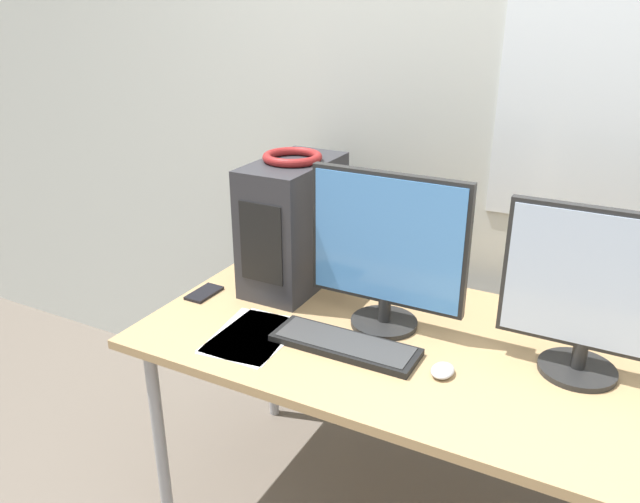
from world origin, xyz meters
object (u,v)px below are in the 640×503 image
object	(u,v)px
mouse	(443,370)
keyboard	(345,345)
cell_phone	(204,293)
pc_tower	(293,224)
headphones	(292,157)
monitor_main	(387,249)
monitor_right_near	(591,292)

from	to	relation	value
mouse	keyboard	bearing A→B (deg)	-179.81
cell_phone	pc_tower	bearing A→B (deg)	46.38
headphones	monitor_main	size ratio (longest dim) A/B	0.41
monitor_right_near	mouse	size ratio (longest dim) A/B	5.61
pc_tower	headphones	distance (m)	0.23
monitor_right_near	headphones	bearing A→B (deg)	171.91
monitor_main	mouse	distance (m)	0.39
pc_tower	mouse	bearing A→B (deg)	-26.20
headphones	cell_phone	bearing A→B (deg)	-134.44
headphones	keyboard	size ratio (longest dim) A/B	0.46
headphones	monitor_right_near	distance (m)	0.99
headphones	cell_phone	distance (m)	0.55
headphones	mouse	xyz separation A→B (m)	(0.64, -0.32, -0.44)
headphones	mouse	world-z (taller)	headphones
monitor_main	mouse	xyz separation A→B (m)	(0.24, -0.18, -0.24)
mouse	cell_phone	distance (m)	0.87
monitor_main	cell_phone	size ratio (longest dim) A/B	3.63
pc_tower	mouse	size ratio (longest dim) A/B	5.28
monitor_right_near	cell_phone	size ratio (longest dim) A/B	3.50
headphones	keyboard	world-z (taller)	headphones
monitor_right_near	mouse	bearing A→B (deg)	-150.39
keyboard	headphones	bearing A→B (deg)	137.89
pc_tower	monitor_main	world-z (taller)	monitor_main
headphones	monitor_main	bearing A→B (deg)	-19.14
monitor_main	monitor_right_near	bearing A→B (deg)	0.20
headphones	monitor_right_near	size ratio (longest dim) A/B	0.42
cell_phone	mouse	bearing A→B (deg)	-4.96
keyboard	mouse	world-z (taller)	mouse
monitor_main	monitor_right_near	distance (m)	0.56
headphones	monitor_main	xyz separation A→B (m)	(0.40, -0.14, -0.20)
headphones	keyboard	distance (m)	0.65
headphones	cell_phone	world-z (taller)	headphones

